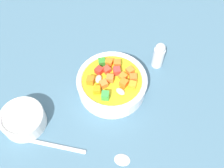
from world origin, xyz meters
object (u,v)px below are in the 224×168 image
at_px(soup_bowl_main, 112,83).
at_px(spoon, 75,149).
at_px(side_bowl_small, 23,119).
at_px(pepper_shaker, 159,55).

height_order(soup_bowl_main, spoon, soup_bowl_main).
xyz_separation_m(side_bowl_small, pepper_shaker, (0.34, 0.00, 0.02)).
bearing_deg(soup_bowl_main, pepper_shaker, 5.38).
relative_size(soup_bowl_main, spoon, 0.84).
bearing_deg(side_bowl_small, pepper_shaker, 0.48).
xyz_separation_m(soup_bowl_main, side_bowl_small, (-0.21, 0.01, -0.01)).
xyz_separation_m(spoon, side_bowl_small, (-0.07, 0.11, 0.02)).
relative_size(soup_bowl_main, pepper_shaker, 2.15).
distance_m(side_bowl_small, pepper_shaker, 0.34).
bearing_deg(side_bowl_small, spoon, -55.66).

